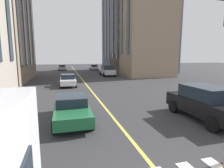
% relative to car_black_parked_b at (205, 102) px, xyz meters
% --- Properties ---
extents(lane_centre_line, '(80.00, 0.16, 0.01)m').
position_rel_car_black_parked_b_xyz_m(lane_centre_line, '(14.00, 4.90, -0.96)').
color(lane_centre_line, '#D8C64C').
rests_on(lane_centre_line, ground_plane).
extents(car_black_parked_b, '(4.70, 2.14, 1.88)m').
position_rel_car_black_parked_b_xyz_m(car_black_parked_b, '(0.00, 0.00, 0.00)').
color(car_black_parked_b, black).
rests_on(car_black_parked_b, ground_plane).
extents(car_white_mid, '(3.90, 1.89, 1.40)m').
position_rel_car_black_parked_b_xyz_m(car_white_mid, '(13.63, 7.12, -0.27)').
color(car_white_mid, silver).
rests_on(car_white_mid, ground_plane).
extents(car_green_far, '(4.40, 1.95, 1.37)m').
position_rel_car_black_parked_b_xyz_m(car_green_far, '(1.69, 7.21, -0.27)').
color(car_green_far, '#1E6038').
rests_on(car_green_far, ground_plane).
extents(car_silver_parked_a, '(4.40, 1.95, 1.37)m').
position_rel_car_black_parked_b_xyz_m(car_silver_parked_a, '(39.03, 7.92, -0.27)').
color(car_silver_parked_a, '#B7BABF').
rests_on(car_silver_parked_a, ground_plane).
extents(car_silver_trailing, '(4.70, 2.14, 1.88)m').
position_rel_car_black_parked_b_xyz_m(car_silver_trailing, '(23.19, 0.00, 0.00)').
color(car_silver_trailing, '#B7BABF').
rests_on(car_silver_trailing, ground_plane).
extents(car_white_near, '(3.90, 1.89, 1.40)m').
position_rel_car_black_parked_b_xyz_m(car_white_near, '(37.92, -0.00, -0.27)').
color(car_white_near, silver).
rests_on(car_white_near, ground_plane).
extents(building_right_near, '(15.63, 13.30, 21.33)m').
position_rel_car_black_parked_b_xyz_m(building_right_near, '(32.07, -9.19, 9.70)').
color(building_right_near, '#565B66').
rests_on(building_right_near, ground_plane).
extents(building_right_far, '(14.07, 8.36, 27.75)m').
position_rel_car_black_parked_b_xyz_m(building_right_far, '(24.91, -6.72, 12.91)').
color(building_right_far, gray).
rests_on(building_right_far, ground_plane).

